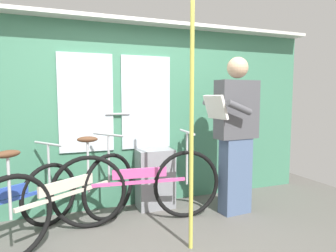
{
  "coord_description": "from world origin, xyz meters",
  "views": [
    {
      "loc": [
        -0.92,
        -2.43,
        1.32
      ],
      "look_at": [
        0.25,
        0.57,
        1.0
      ],
      "focal_mm": 32.35,
      "sensor_mm": 36.0,
      "label": 1
    }
  ],
  "objects_px": {
    "bicycle_by_pole": "(67,198)",
    "trash_bin_by_wall": "(155,178)",
    "handrail_pole": "(192,126)",
    "bicycle_leaning_behind": "(139,186)",
    "passenger_reading_newspaper": "(236,132)"
  },
  "relations": [
    {
      "from": "bicycle_by_pole",
      "to": "trash_bin_by_wall",
      "type": "relative_size",
      "value": 2.14
    },
    {
      "from": "handrail_pole",
      "to": "bicycle_leaning_behind",
      "type": "bearing_deg",
      "value": 111.67
    },
    {
      "from": "bicycle_by_pole",
      "to": "trash_bin_by_wall",
      "type": "distance_m",
      "value": 1.12
    },
    {
      "from": "bicycle_leaning_behind",
      "to": "trash_bin_by_wall",
      "type": "bearing_deg",
      "value": 56.23
    },
    {
      "from": "bicycle_leaning_behind",
      "to": "handrail_pole",
      "type": "bearing_deg",
      "value": -62.49
    },
    {
      "from": "bicycle_by_pole",
      "to": "passenger_reading_newspaper",
      "type": "relative_size",
      "value": 0.86
    },
    {
      "from": "bicycle_leaning_behind",
      "to": "handrail_pole",
      "type": "relative_size",
      "value": 0.82
    },
    {
      "from": "passenger_reading_newspaper",
      "to": "bicycle_leaning_behind",
      "type": "bearing_deg",
      "value": -11.05
    },
    {
      "from": "passenger_reading_newspaper",
      "to": "trash_bin_by_wall",
      "type": "distance_m",
      "value": 1.08
    },
    {
      "from": "trash_bin_by_wall",
      "to": "passenger_reading_newspaper",
      "type": "bearing_deg",
      "value": -32.01
    },
    {
      "from": "bicycle_by_pole",
      "to": "bicycle_leaning_behind",
      "type": "bearing_deg",
      "value": -24.87
    },
    {
      "from": "trash_bin_by_wall",
      "to": "handrail_pole",
      "type": "distance_m",
      "value": 1.26
    },
    {
      "from": "passenger_reading_newspaper",
      "to": "handrail_pole",
      "type": "relative_size",
      "value": 0.81
    },
    {
      "from": "passenger_reading_newspaper",
      "to": "handrail_pole",
      "type": "bearing_deg",
      "value": 30.14
    },
    {
      "from": "passenger_reading_newspaper",
      "to": "trash_bin_by_wall",
      "type": "relative_size",
      "value": 2.5
    }
  ]
}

